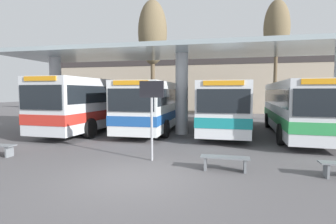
# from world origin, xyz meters

# --- Properties ---
(ground_plane) EXTENTS (100.00, 100.00, 0.00)m
(ground_plane) POSITION_xyz_m (0.00, 0.00, 0.00)
(ground_plane) COLOR #565456
(townhouse_backdrop) EXTENTS (40.00, 0.58, 7.59)m
(townhouse_backdrop) POSITION_xyz_m (0.00, 24.83, 4.42)
(townhouse_backdrop) COLOR tan
(townhouse_backdrop) RESTS_ON ground_plane
(station_canopy) EXTENTS (21.96, 5.58, 5.02)m
(station_canopy) POSITION_xyz_m (0.00, 8.29, 4.37)
(station_canopy) COLOR silver
(station_canopy) RESTS_ON ground_plane
(transit_bus_left_bay) EXTENTS (3.15, 11.24, 3.29)m
(transit_bus_left_bay) POSITION_xyz_m (-5.76, 9.21, 1.85)
(transit_bus_left_bay) COLOR silver
(transit_bus_left_bay) RESTS_ON ground_plane
(transit_bus_center_bay) EXTENTS (2.90, 10.52, 3.10)m
(transit_bus_center_bay) POSITION_xyz_m (-1.94, 9.97, 1.73)
(transit_bus_center_bay) COLOR white
(transit_bus_center_bay) RESTS_ON ground_plane
(transit_bus_right_bay) EXTENTS (2.97, 12.10, 3.06)m
(transit_bus_right_bay) POSITION_xyz_m (2.55, 10.93, 1.72)
(transit_bus_right_bay) COLOR silver
(transit_bus_right_bay) RESTS_ON ground_plane
(transit_bus_far_right_bay) EXTENTS (3.11, 10.99, 3.06)m
(transit_bus_far_right_bay) POSITION_xyz_m (6.56, 9.37, 1.72)
(transit_bus_far_right_bay) COLOR silver
(transit_bus_far_right_bay) RESTS_ON ground_plane
(waiting_bench_near_pillar) EXTENTS (1.54, 0.44, 0.46)m
(waiting_bench_near_pillar) POSITION_xyz_m (2.59, 1.29, 0.34)
(waiting_bench_near_pillar) COLOR slate
(waiting_bench_near_pillar) RESTS_ON ground_plane
(info_sign_platform) EXTENTS (0.90, 0.09, 2.92)m
(info_sign_platform) POSITION_xyz_m (-0.03, 2.00, 2.08)
(info_sign_platform) COLOR gray
(info_sign_platform) RESTS_ON ground_plane
(poplar_tree_behind_left) EXTENTS (2.24, 2.24, 10.63)m
(poplar_tree_behind_left) POSITION_xyz_m (6.85, 18.10, 8.04)
(poplar_tree_behind_left) COLOR brown
(poplar_tree_behind_left) RESTS_ON ground_plane
(poplar_tree_behind_right) EXTENTS (2.79, 2.79, 11.33)m
(poplar_tree_behind_right) POSITION_xyz_m (-4.48, 17.73, 8.14)
(poplar_tree_behind_right) COLOR brown
(poplar_tree_behind_right) RESTS_ON ground_plane
(parked_car_street) EXTENTS (4.18, 2.03, 2.24)m
(parked_car_street) POSITION_xyz_m (3.17, 21.91, 1.07)
(parked_car_street) COLOR silver
(parked_car_street) RESTS_ON ground_plane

